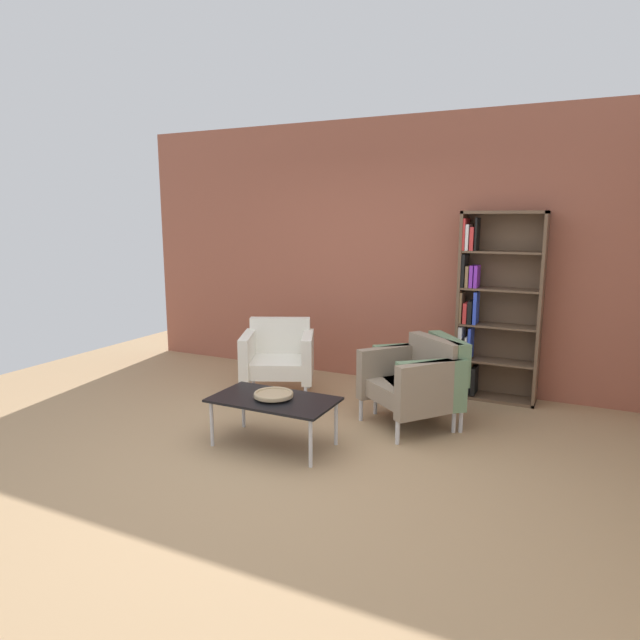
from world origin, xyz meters
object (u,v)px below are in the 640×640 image
Objects in this scene: bookshelf_tall at (491,308)px; armchair_corner_red at (424,378)px; armchair_near_window at (278,356)px; armchair_spare_guest at (413,381)px; coffee_table_low at (274,402)px; decorative_bowl at (274,394)px.

bookshelf_tall reaches higher than armchair_corner_red.
armchair_spare_guest is at bearing -33.45° from armchair_near_window.
coffee_table_low is at bearing -95.43° from armchair_spare_guest.
bookshelf_tall is at bearing -1.05° from armchair_near_window.
armchair_corner_red is (0.95, 1.04, -0.02)m from decorative_bowl.
armchair_spare_guest is 1.00× the size of armchair_corner_red.
armchair_spare_guest is 0.13m from armchair_corner_red.
decorative_bowl is 0.34× the size of armchair_corner_red.
armchair_spare_guest is at bearing -69.11° from armchair_corner_red.
armchair_spare_guest reaches higher than decorative_bowl.
armchair_spare_guest and armchair_near_window have the same top height.
armchair_spare_guest is at bearing 46.37° from decorative_bowl.
coffee_table_low is 1.41m from armchair_corner_red.
armchair_spare_guest is 1.54m from armchair_near_window.
decorative_bowl is at bearing -95.43° from armchair_spare_guest.
coffee_table_low is 0.07m from decorative_bowl.
decorative_bowl is at bearing -80.69° from armchair_corner_red.
armchair_corner_red is (0.07, 0.11, 0.00)m from armchair_spare_guest.
armchair_near_window is (-1.52, 0.24, 0.00)m from armchair_spare_guest.
decorative_bowl is 1.28m from armchair_spare_guest.
armchair_near_window is (-0.63, 1.17, -0.02)m from decorative_bowl.
armchair_near_window is at bearing -150.79° from armchair_spare_guest.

